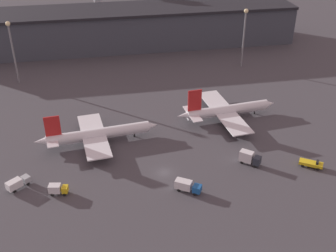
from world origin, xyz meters
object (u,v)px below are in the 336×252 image
at_px(service_vehicle_2, 249,158).
at_px(service_vehicle_4, 17,183).
at_px(airplane_0, 97,134).
at_px(service_vehicle_3, 311,164).
at_px(airplane_1, 226,110).
at_px(service_vehicle_0, 187,186).
at_px(service_vehicle_1, 58,189).

bearing_deg(service_vehicle_2, service_vehicle_4, -140.18).
bearing_deg(airplane_0, service_vehicle_3, -28.30).
distance_m(airplane_0, service_vehicle_4, 28.79).
height_order(airplane_0, service_vehicle_4, airplane_0).
distance_m(airplane_1, service_vehicle_3, 35.27).
distance_m(airplane_0, service_vehicle_2, 46.54).
xyz_separation_m(service_vehicle_3, service_vehicle_4, (-80.82, 5.55, 0.50)).
bearing_deg(service_vehicle_2, service_vehicle_0, -116.13).
relative_size(airplane_0, service_vehicle_4, 6.04).
xyz_separation_m(airplane_1, service_vehicle_0, (-21.84, -35.73, -1.23)).
bearing_deg(airplane_1, service_vehicle_4, -164.11).
xyz_separation_m(airplane_0, service_vehicle_0, (22.00, -28.34, -1.20)).
bearing_deg(service_vehicle_2, airplane_0, -164.40).
distance_m(airplane_1, service_vehicle_0, 41.90).
relative_size(airplane_1, service_vehicle_3, 5.29).
bearing_deg(service_vehicle_2, service_vehicle_3, 24.86).
height_order(airplane_0, service_vehicle_2, airplane_0).
xyz_separation_m(service_vehicle_0, service_vehicle_1, (-33.22, 5.05, -0.11)).
distance_m(service_vehicle_0, service_vehicle_2, 22.00).
height_order(service_vehicle_2, service_vehicle_4, service_vehicle_2).
xyz_separation_m(service_vehicle_1, service_vehicle_3, (70.30, -1.08, -0.50)).
bearing_deg(airplane_0, service_vehicle_2, -30.83).
relative_size(service_vehicle_1, service_vehicle_3, 0.76).
xyz_separation_m(service_vehicle_0, service_vehicle_4, (-43.75, 9.52, -0.11)).
bearing_deg(airplane_1, service_vehicle_2, -99.37).
height_order(service_vehicle_1, service_vehicle_2, service_vehicle_2).
distance_m(service_vehicle_0, service_vehicle_3, 37.29).
bearing_deg(service_vehicle_0, service_vehicle_1, -156.37).
xyz_separation_m(airplane_1, service_vehicle_3, (15.23, -31.76, -1.84)).
distance_m(service_vehicle_0, service_vehicle_1, 33.61).
bearing_deg(service_vehicle_3, airplane_1, 148.76).
distance_m(airplane_1, service_vehicle_1, 63.05).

